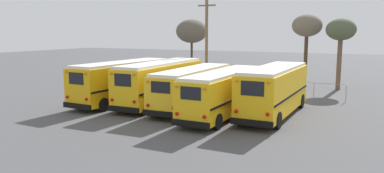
# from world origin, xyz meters

# --- Properties ---
(ground_plane) EXTENTS (160.00, 160.00, 0.00)m
(ground_plane) POSITION_xyz_m (0.00, 0.00, 0.00)
(ground_plane) COLOR #4C4C4F
(school_bus_0) EXTENTS (3.06, 10.22, 3.27)m
(school_bus_0) POSITION_xyz_m (-6.05, 0.13, 1.77)
(school_bus_0) COLOR #EAAA0F
(school_bus_0) RESTS_ON ground
(school_bus_1) EXTENTS (2.74, 10.61, 3.30)m
(school_bus_1) POSITION_xyz_m (-3.02, 0.96, 1.78)
(school_bus_1) COLOR yellow
(school_bus_1) RESTS_ON ground
(school_bus_2) EXTENTS (2.80, 10.20, 2.95)m
(school_bus_2) POSITION_xyz_m (0.00, 0.58, 1.61)
(school_bus_2) COLOR yellow
(school_bus_2) RESTS_ON ground
(school_bus_3) EXTENTS (2.55, 10.38, 3.00)m
(school_bus_3) POSITION_xyz_m (3.02, -0.77, 1.64)
(school_bus_3) COLOR yellow
(school_bus_3) RESTS_ON ground
(school_bus_4) EXTENTS (2.70, 9.73, 3.32)m
(school_bus_4) POSITION_xyz_m (6.05, 0.57, 1.80)
(school_bus_4) COLOR yellow
(school_bus_4) RESTS_ON ground
(utility_pole) EXTENTS (1.80, 0.29, 9.24)m
(utility_pole) POSITION_xyz_m (-2.87, 9.34, 4.78)
(utility_pole) COLOR brown
(utility_pole) RESTS_ON ground
(bare_tree_0) EXTENTS (3.01, 3.01, 7.39)m
(bare_tree_0) POSITION_xyz_m (5.52, 15.64, 6.13)
(bare_tree_0) COLOR #473323
(bare_tree_0) RESTS_ON ground
(bare_tree_1) EXTENTS (3.95, 3.95, 7.19)m
(bare_tree_1) POSITION_xyz_m (-9.02, 18.54, 5.68)
(bare_tree_1) COLOR #473323
(bare_tree_1) RESTS_ON ground
(bare_tree_2) EXTENTS (2.81, 2.81, 6.90)m
(bare_tree_2) POSITION_xyz_m (8.84, 14.80, 5.66)
(bare_tree_2) COLOR brown
(bare_tree_2) RESTS_ON ground
(fence_line) EXTENTS (20.16, 0.06, 1.42)m
(fence_line) POSITION_xyz_m (-0.00, 8.11, 0.99)
(fence_line) COLOR #939399
(fence_line) RESTS_ON ground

